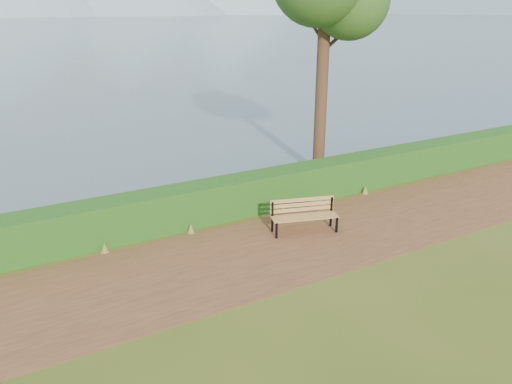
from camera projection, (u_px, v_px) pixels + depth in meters
ground at (272, 256)px, 11.13m from camera, size 140.00×140.00×0.00m
path at (266, 251)px, 11.37m from camera, size 40.00×3.40×0.01m
hedge at (221, 199)px, 13.08m from camera, size 32.00×0.85×1.00m
bench at (304, 213)px, 12.25m from camera, size 1.70×0.93×0.82m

